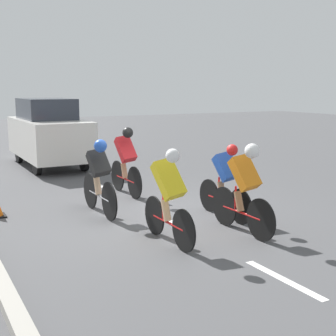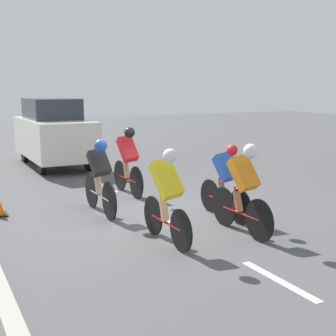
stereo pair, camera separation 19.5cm
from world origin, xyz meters
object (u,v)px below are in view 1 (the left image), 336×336
Objects in this scene: cyclist_black at (99,175)px; cyclist_yellow at (169,194)px; support_car at (48,133)px; cyclist_orange at (244,186)px; cyclist_blue at (226,180)px; cyclist_red at (126,160)px.

cyclist_yellow is (-0.34, 2.12, 0.03)m from cyclist_black.
cyclist_black is 6.14m from support_car.
cyclist_orange is at bearing 97.16° from support_car.
cyclist_black is at bearing -34.46° from cyclist_blue.
support_car reaches higher than cyclist_orange.
cyclist_yellow is 0.40× the size of support_car.
cyclist_orange is at bearing 72.66° from cyclist_blue.
cyclist_orange is 0.42× the size of support_car.
support_car reaches higher than cyclist_red.
cyclist_red is 0.42× the size of support_car.
cyclist_blue is at bearing 100.17° from support_car.
cyclist_blue is 1.03× the size of cyclist_yellow.
support_car is at bearing -84.20° from cyclist_red.
cyclist_orange is 0.96m from cyclist_blue.
cyclist_red is 1.02× the size of cyclist_blue.
cyclist_yellow reaches higher than cyclist_blue.
cyclist_orange is at bearing 98.99° from cyclist_red.
cyclist_red is at bearing -81.01° from cyclist_orange.
cyclist_yellow is at bearing 77.24° from cyclist_red.
cyclist_orange is 1.34m from cyclist_yellow.
cyclist_orange is 1.00× the size of cyclist_red.
cyclist_red is at bearing -72.18° from cyclist_blue.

